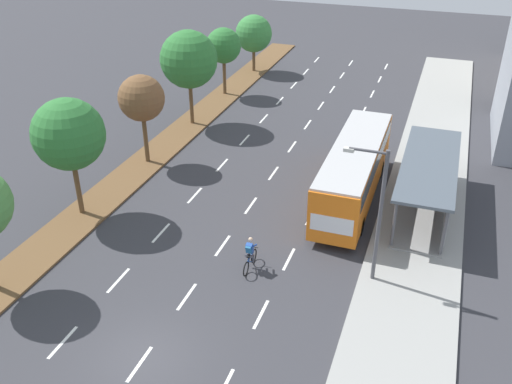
{
  "coord_description": "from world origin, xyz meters",
  "views": [
    {
      "loc": [
        9.41,
        -13.6,
        16.41
      ],
      "look_at": [
        0.46,
        11.86,
        1.2
      ],
      "focal_mm": 39.59,
      "sensor_mm": 36.0,
      "label": 1
    }
  ],
  "objects": [
    {
      "name": "median_tree_fourth",
      "position": [
        -8.22,
        22.13,
        4.94
      ],
      "size": [
        4.12,
        4.12,
        6.89
      ],
      "color": "brown",
      "rests_on": "median_strip"
    },
    {
      "name": "bus",
      "position": [
        5.25,
        14.9,
        2.07
      ],
      "size": [
        2.54,
        11.29,
        3.37
      ],
      "color": "orange",
      "rests_on": "ground"
    },
    {
      "name": "median_tree_fifth",
      "position": [
        -8.38,
        29.01,
        4.18
      ],
      "size": [
        2.88,
        2.88,
        5.52
      ],
      "color": "brown",
      "rests_on": "median_strip"
    },
    {
      "name": "ground_plane",
      "position": [
        0.0,
        0.0,
        0.0
      ],
      "size": [
        140.0,
        140.0,
        0.0
      ],
      "primitive_type": "plane",
      "color": "#38383D"
    },
    {
      "name": "lane_divider_center",
      "position": [
        0.0,
        18.61,
        0.0
      ],
      "size": [
        0.14,
        48.21,
        0.01
      ],
      "color": "white",
      "rests_on": "ground"
    },
    {
      "name": "streetlight",
      "position": [
        7.42,
        7.78,
        3.89
      ],
      "size": [
        1.91,
        0.24,
        6.5
      ],
      "color": "#4C4C51",
      "rests_on": "sidewalk_right"
    },
    {
      "name": "lane_divider_right",
      "position": [
        3.5,
        18.61,
        0.0
      ],
      "size": [
        0.14,
        48.21,
        0.01
      ],
      "color": "white",
      "rests_on": "ground"
    },
    {
      "name": "bus_shelter",
      "position": [
        9.53,
        15.0,
        1.87
      ],
      "size": [
        2.9,
        9.65,
        2.86
      ],
      "color": "gray",
      "rests_on": "sidewalk_right"
    },
    {
      "name": "sidewalk_right",
      "position": [
        9.25,
        20.0,
        0.07
      ],
      "size": [
        4.5,
        52.0,
        0.15
      ],
      "primitive_type": "cube",
      "color": "#9E9E99",
      "rests_on": "ground"
    },
    {
      "name": "median_strip",
      "position": [
        -8.3,
        20.0,
        0.06
      ],
      "size": [
        2.6,
        52.0,
        0.12
      ],
      "primitive_type": "cube",
      "color": "brown",
      "rests_on": "ground"
    },
    {
      "name": "cyclist",
      "position": [
        1.96,
        6.75,
        0.79
      ],
      "size": [
        0.46,
        1.82,
        1.71
      ],
      "color": "black",
      "rests_on": "ground"
    },
    {
      "name": "median_tree_second",
      "position": [
        -8.52,
        8.36,
        4.78
      ],
      "size": [
        3.78,
        3.78,
        6.56
      ],
      "color": "brown",
      "rests_on": "median_strip"
    },
    {
      "name": "median_tree_farthest",
      "position": [
        -8.2,
        35.89,
        3.6
      ],
      "size": [
        3.38,
        3.38,
        5.18
      ],
      "color": "brown",
      "rests_on": "median_strip"
    },
    {
      "name": "lane_divider_left",
      "position": [
        -3.5,
        18.61,
        0.0
      ],
      "size": [
        0.14,
        48.21,
        0.01
      ],
      "color": "white",
      "rests_on": "ground"
    },
    {
      "name": "median_tree_third",
      "position": [
        -8.21,
        15.25,
        4.39
      ],
      "size": [
        2.89,
        2.89,
        5.74
      ],
      "color": "brown",
      "rests_on": "median_strip"
    }
  ]
}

